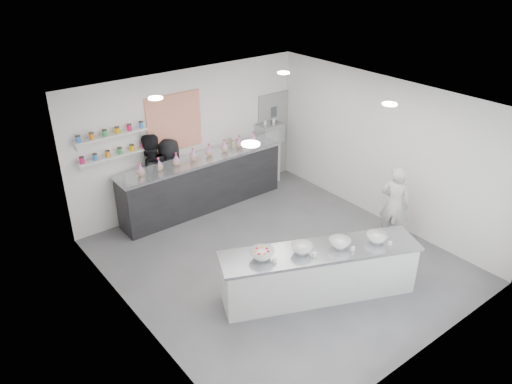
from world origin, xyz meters
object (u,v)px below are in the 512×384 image
at_px(prep_counter, 319,272).
at_px(espresso_machine, 269,133).
at_px(back_bar, 203,183).
at_px(staff_right, 171,176).
at_px(espresso_ledge, 253,166).
at_px(staff_left, 151,178).
at_px(woman_prep, 395,204).

bearing_deg(prep_counter, espresso_machine, 85.15).
height_order(back_bar, staff_right, staff_right).
bearing_deg(espresso_machine, prep_counter, -118.67).
distance_m(prep_counter, back_bar, 3.75).
xyz_separation_m(espresso_ledge, staff_right, (-2.15, 0.07, 0.34)).
bearing_deg(espresso_ledge, espresso_machine, 0.00).
bearing_deg(espresso_ledge, staff_left, 178.46).
height_order(woman_prep, staff_right, staff_right).
height_order(woman_prep, staff_left, staff_left).
distance_m(espresso_machine, staff_left, 3.10).
height_order(prep_counter, espresso_machine, espresso_machine).
bearing_deg(woman_prep, prep_counter, 74.79).
height_order(prep_counter, staff_left, staff_left).
relative_size(back_bar, woman_prep, 2.39).
bearing_deg(staff_right, espresso_machine, 167.62).
xyz_separation_m(back_bar, woman_prep, (2.19, -3.41, 0.21)).
relative_size(espresso_ledge, woman_prep, 0.85).
relative_size(espresso_machine, staff_right, 0.35).
distance_m(espresso_machine, staff_right, 2.66).
relative_size(prep_counter, woman_prep, 2.07).
bearing_deg(espresso_ledge, back_bar, -173.27).
relative_size(prep_counter, espresso_machine, 5.52).
height_order(staff_left, staff_right, staff_left).
bearing_deg(back_bar, prep_counter, -92.26).
height_order(back_bar, espresso_machine, espresso_machine).
bearing_deg(woman_prep, staff_left, 18.12).
relative_size(espresso_ledge, staff_right, 0.81).
bearing_deg(espresso_machine, espresso_ledge, 180.00).
height_order(espresso_machine, staff_right, staff_right).
bearing_deg(prep_counter, woman_prep, 32.22).
bearing_deg(espresso_machine, back_bar, -174.88).
bearing_deg(staff_left, prep_counter, 101.13).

